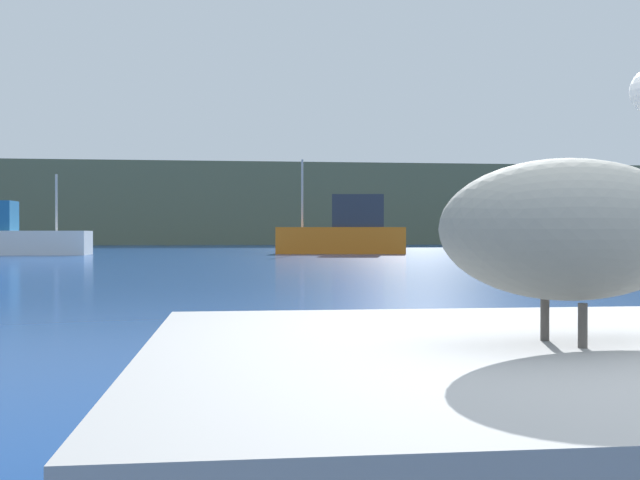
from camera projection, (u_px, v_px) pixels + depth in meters
name	position (u px, v px, depth m)	size (l,w,h in m)	color
hillside_backdrop	(254.00, 205.00, 73.31)	(140.00, 10.26, 7.80)	#5B664C
pier_dock	(575.00, 456.00, 2.47)	(2.87, 2.29, 0.76)	#989898
pelican	(579.00, 225.00, 2.47)	(1.31, 0.80, 0.96)	gray
fishing_boat_white	(2.00, 236.00, 37.30)	(8.02, 2.27, 4.13)	white
fishing_boat_orange	(346.00, 231.00, 39.57)	(7.09, 2.81, 5.09)	orange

